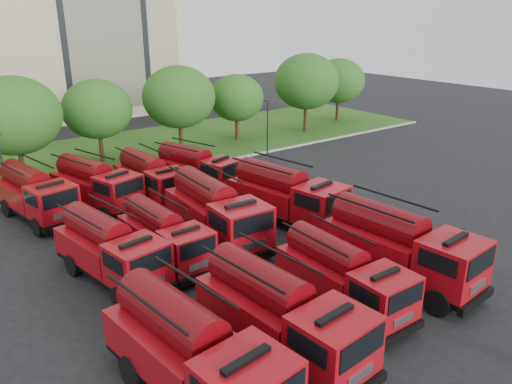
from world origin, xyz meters
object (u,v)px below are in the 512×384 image
fire_truck_4 (110,249)px  firefighter_4 (152,293)px  fire_truck_11 (196,169)px  fire_truck_2 (343,276)px  fire_truck_5 (165,236)px  fire_truck_7 (286,196)px  firefighter_2 (404,272)px  fire_truck_3 (400,246)px  fire_truck_6 (216,212)px  fire_truck_8 (35,194)px  firefighter_3 (459,254)px  firefighter_5 (339,239)px  fire_truck_1 (280,314)px  fire_truck_9 (96,185)px  fire_truck_0 (194,354)px  fire_truck_10 (151,179)px

fire_truck_4 → firefighter_4: size_ratio=4.40×
fire_truck_11 → fire_truck_2: bearing=-115.3°
fire_truck_5 → fire_truck_7: bearing=-0.9°
fire_truck_5 → firefighter_2: 12.41m
fire_truck_3 → firefighter_4: 11.99m
fire_truck_11 → fire_truck_6: bearing=-129.7°
fire_truck_4 → firefighter_4: (0.93, -2.35, -1.64)m
fire_truck_2 → fire_truck_6: size_ratio=0.85×
fire_truck_2 → fire_truck_5: fire_truck_2 is taller
fire_truck_8 → fire_truck_11: size_ratio=1.01×
fire_truck_5 → firefighter_3: bearing=-35.9°
firefighter_4 → firefighter_5: firefighter_4 is taller
fire_truck_7 → fire_truck_8: fire_truck_7 is taller
fire_truck_11 → firefighter_2: bearing=-99.2°
fire_truck_1 → fire_truck_5: size_ratio=1.17×
firefighter_2 → firefighter_5: 4.70m
fire_truck_7 → fire_truck_9: size_ratio=1.08×
fire_truck_0 → fire_truck_4: fire_truck_0 is taller
fire_truck_10 → firefighter_4: size_ratio=4.29×
firefighter_5 → fire_truck_4: bearing=-14.0°
firefighter_3 → firefighter_4: firefighter_4 is taller
fire_truck_10 → fire_truck_7: bearing=-62.1°
fire_truck_0 → fire_truck_9: 19.51m
fire_truck_6 → fire_truck_7: size_ratio=0.99×
firefighter_3 → firefighter_4: size_ratio=0.90×
fire_truck_5 → fire_truck_1: bearing=-92.1°
fire_truck_2 → firefighter_5: fire_truck_2 is taller
firefighter_2 → fire_truck_7: bearing=-15.8°
firefighter_4 → fire_truck_7: bearing=-109.2°
fire_truck_2 → firefighter_4: size_ratio=4.07×
fire_truck_4 → firefighter_3: fire_truck_4 is taller
fire_truck_4 → fire_truck_8: bearing=85.8°
fire_truck_6 → firefighter_2: size_ratio=4.76×
fire_truck_3 → fire_truck_8: size_ratio=1.08×
fire_truck_10 → firefighter_3: fire_truck_10 is taller
fire_truck_2 → firefighter_2: (4.89, 0.27, -1.57)m
fire_truck_11 → firefighter_5: fire_truck_11 is taller
firefighter_2 → firefighter_5: (0.17, 4.70, 0.00)m
fire_truck_1 → fire_truck_7: size_ratio=0.95×
fire_truck_8 → fire_truck_11: (10.86, -1.43, -0.04)m
fire_truck_5 → fire_truck_10: fire_truck_10 is taller
fire_truck_9 → firefighter_5: size_ratio=4.77×
fire_truck_8 → fire_truck_7: bearing=-49.3°
fire_truck_9 → firefighter_3: (13.28, -18.48, -1.66)m
fire_truck_2 → firefighter_4: (-6.27, 6.10, -1.57)m
fire_truck_9 → firefighter_2: size_ratio=4.45×
fire_truck_7 → firefighter_2: fire_truck_7 is taller
fire_truck_2 → fire_truck_4: size_ratio=0.93×
fire_truck_6 → fire_truck_7: (4.92, -0.33, -0.03)m
fire_truck_0 → fire_truck_5: size_ratio=1.21×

